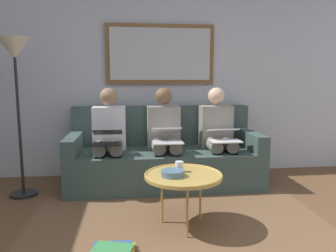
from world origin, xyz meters
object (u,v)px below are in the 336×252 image
object	(u,v)px
bowl	(173,173)
person_left	(218,133)
laptop_white	(224,135)
standing_lamp	(15,66)
coffee_table	(183,176)
magazine_stack	(113,251)
cup	(179,167)
person_middle	(164,134)
couch	(164,157)
laptop_black	(108,137)
person_right	(109,135)
laptop_silver	(167,136)
framed_mirror	(160,54)

from	to	relation	value
bowl	person_left	size ratio (longest dim) A/B	0.17
bowl	laptop_white	world-z (taller)	laptop_white
standing_lamp	coffee_table	bearing A→B (deg)	149.02
person_left	magazine_stack	xyz separation A→B (m)	(1.18, 1.53, -0.58)
magazine_stack	cup	bearing A→B (deg)	-139.96
person_middle	standing_lamp	distance (m)	1.74
bowl	standing_lamp	world-z (taller)	standing_lamp
couch	coffee_table	size ratio (longest dim) A/B	3.38
cup	standing_lamp	xyz separation A→B (m)	(1.56, -0.87, 0.87)
person_middle	laptop_black	size ratio (longest dim) A/B	3.39
couch	cup	bearing A→B (deg)	90.57
cup	magazine_stack	size ratio (longest dim) A/B	0.27
cup	bowl	world-z (taller)	cup
couch	person_left	xyz separation A→B (m)	(-0.64, 0.07, 0.30)
person_middle	person_left	bearing A→B (deg)	180.00
laptop_black	standing_lamp	world-z (taller)	standing_lamp
cup	bowl	bearing A→B (deg)	58.58
person_right	person_left	bearing A→B (deg)	180.00
couch	person_right	size ratio (longest dim) A/B	1.93
bowl	laptop_silver	xyz separation A→B (m)	(-0.06, -0.95, 0.14)
person_middle	person_right	world-z (taller)	same
magazine_stack	person_left	bearing A→B (deg)	-127.62
person_left	standing_lamp	bearing A→B (deg)	5.19
coffee_table	bowl	distance (m)	0.11
person_left	standing_lamp	world-z (taller)	standing_lamp
coffee_table	laptop_black	bearing A→B (deg)	-53.42
laptop_black	framed_mirror	bearing A→B (deg)	-132.46
cup	coffee_table	bearing A→B (deg)	104.50
coffee_table	laptop_silver	bearing A→B (deg)	-87.96
laptop_silver	standing_lamp	bearing A→B (deg)	-1.35
person_middle	bowl	bearing A→B (deg)	86.98
laptop_white	person_middle	bearing A→B (deg)	-21.32
person_left	laptop_silver	size ratio (longest dim) A/B	3.13
coffee_table	person_left	distance (m)	1.31
bowl	person_middle	size ratio (longest dim) A/B	0.17
couch	laptop_black	bearing A→B (deg)	25.94
coffee_table	standing_lamp	distance (m)	2.06
laptop_black	standing_lamp	xyz separation A→B (m)	(0.91, -0.04, 0.75)
person_middle	laptop_silver	size ratio (longest dim) A/B	3.13
laptop_black	coffee_table	bearing A→B (deg)	126.58
coffee_table	magazine_stack	bearing A→B (deg)	33.59
laptop_black	standing_lamp	distance (m)	1.18
magazine_stack	person_middle	bearing A→B (deg)	-109.37
bowl	standing_lamp	distance (m)	1.99
person_middle	laptop_silver	world-z (taller)	person_middle
coffee_table	cup	distance (m)	0.10
person_middle	person_right	size ratio (longest dim) A/B	1.00
couch	bowl	xyz separation A→B (m)	(0.06, 1.26, 0.17)
couch	magazine_stack	size ratio (longest dim) A/B	6.65
bowl	laptop_silver	bearing A→B (deg)	-93.77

